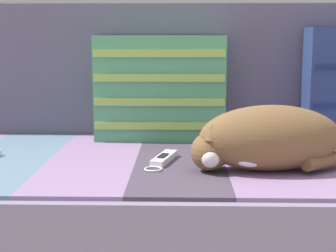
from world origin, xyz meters
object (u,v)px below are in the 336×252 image
Objects in this scene: couch at (221,216)px; sleeping_cat at (265,140)px; throw_pillow_striped at (160,88)px; game_remote_far at (163,159)px.

couch is 4.83× the size of sleeping_cat.
throw_pillow_striped is (-0.19, 0.24, 0.37)m from couch.
game_remote_far reaches higher than couch.
game_remote_far is (-0.17, -0.09, 0.20)m from couch.
game_remote_far is (-0.27, 0.08, -0.07)m from sleeping_cat.
throw_pillow_striped is 0.37m from game_remote_far.
throw_pillow_striped is 0.51m from sleeping_cat.
throw_pillow_striped reaches higher than couch.
throw_pillow_striped is at bearing 125.19° from sleeping_cat.
sleeping_cat is 0.29m from game_remote_far.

